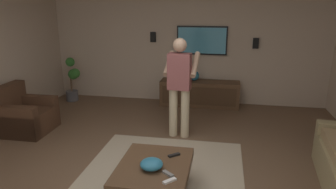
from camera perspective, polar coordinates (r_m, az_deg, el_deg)
ground_plane at (r=3.97m, az=-3.49°, el=-16.15°), size 8.40×8.40×0.00m
wall_back_tv at (r=6.89m, az=3.46°, el=10.09°), size 0.10×6.26×2.79m
area_rug at (r=3.92m, az=-1.88°, el=-16.50°), size 2.73×2.09×0.01m
armchair at (r=5.89m, az=-25.07°, el=-3.64°), size 0.81×0.82×0.82m
coffee_table at (r=3.60m, az=-2.62°, el=-14.31°), size 1.00×0.80×0.40m
media_console at (r=6.74m, az=5.85°, el=0.21°), size 0.45×1.70×0.55m
tv at (r=6.76m, az=6.30°, el=9.92°), size 0.05×1.09×0.61m
person_standing at (r=4.97m, az=2.18°, el=2.33°), size 0.56×0.57×1.64m
potted_plant_tall at (r=7.33m, az=-17.24°, el=2.63°), size 0.27×0.36×1.01m
bowl at (r=3.44m, az=-3.08°, el=-12.77°), size 0.25×0.25×0.11m
remote_white at (r=3.24m, az=0.29°, el=-15.71°), size 0.14×0.13×0.02m
remote_black at (r=3.72m, az=1.14°, el=-11.16°), size 0.13×0.14×0.02m
remote_grey at (r=3.35m, az=0.02°, el=-14.48°), size 0.13×0.14×0.02m
vase_round at (r=6.68m, az=4.87°, el=3.50°), size 0.22×0.22×0.22m
wall_speaker_left at (r=6.79m, az=15.97°, el=9.12°), size 0.06×0.12×0.22m
wall_speaker_right at (r=6.93m, az=-2.78°, el=10.60°), size 0.06×0.12×0.22m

